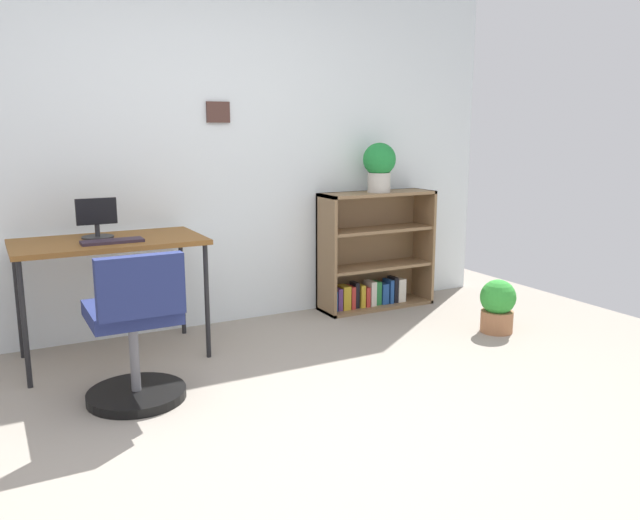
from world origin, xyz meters
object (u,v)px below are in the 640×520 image
at_px(potted_plant_on_shelf, 379,165).
at_px(monitor, 97,220).
at_px(bookshelf_low, 372,257).
at_px(potted_plant_floor, 498,305).
at_px(keyboard, 112,241).
at_px(office_chair, 136,337).
at_px(desk, 109,249).

bearing_deg(potted_plant_on_shelf, monitor, -176.77).
height_order(bookshelf_low, potted_plant_floor, bookshelf_low).
relative_size(potted_plant_on_shelf, potted_plant_floor, 1.01).
relative_size(keyboard, potted_plant_floor, 0.94).
distance_m(office_chair, potted_plant_on_shelf, 2.46).
bearing_deg(office_chair, monitor, 91.34).
height_order(monitor, office_chair, monitor).
bearing_deg(keyboard, office_chair, -92.41).
bearing_deg(monitor, potted_plant_floor, -17.97).
bearing_deg(potted_plant_floor, monitor, 162.03).
height_order(keyboard, bookshelf_low, bookshelf_low).
xyz_separation_m(keyboard, office_chair, (-0.03, -0.64, -0.40)).
distance_m(desk, keyboard, 0.15).
xyz_separation_m(keyboard, potted_plant_floor, (2.49, -0.61, -0.57)).
relative_size(monitor, bookshelf_low, 0.26).
bearing_deg(potted_plant_on_shelf, office_chair, -155.42).
distance_m(keyboard, bookshelf_low, 2.15).
height_order(desk, keyboard, keyboard).
height_order(desk, monitor, monitor).
relative_size(desk, potted_plant_on_shelf, 2.93).
bearing_deg(office_chair, keyboard, 87.59).
bearing_deg(desk, monitor, 120.52).
relative_size(desk, monitor, 4.52).
bearing_deg(desk, keyboard, -90.30).
relative_size(desk, keyboard, 3.15).
relative_size(desk, office_chair, 1.35).
distance_m(desk, potted_plant_on_shelf, 2.15).
distance_m(monitor, office_chair, 0.99).
relative_size(desk, potted_plant_floor, 2.95).
distance_m(desk, bookshelf_low, 2.12).
xyz_separation_m(bookshelf_low, potted_plant_floor, (0.41, -1.00, -0.21)).
relative_size(keyboard, office_chair, 0.43).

